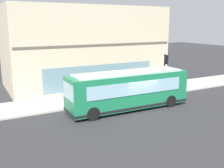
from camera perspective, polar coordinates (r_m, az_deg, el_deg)
ground at (r=21.65m, az=5.51°, el=-5.54°), size 120.00×120.00×0.00m
sidewalk_curb at (r=25.44m, az=-0.28°, el=-2.51°), size 4.09×40.00×0.15m
building_corner at (r=30.52m, az=-6.05°, el=8.01°), size 8.92×16.91×8.59m
city_bus_nearside at (r=21.44m, az=3.47°, el=-1.36°), size 2.73×10.08×3.07m
traffic_light_near_corner at (r=26.49m, az=11.37°, el=3.86°), size 0.32×0.49×3.79m
fire_hydrant at (r=26.17m, az=4.86°, el=-1.13°), size 0.35×0.35×0.74m
pedestrian_near_building_entrance at (r=25.03m, az=1.96°, el=-0.27°), size 0.32×0.32×1.71m
pedestrian_by_light_pole at (r=23.29m, az=-8.93°, el=-1.36°), size 0.32×0.32×1.74m
newspaper_vending_box at (r=24.31m, az=-0.52°, el=-1.95°), size 0.44×0.42×0.90m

